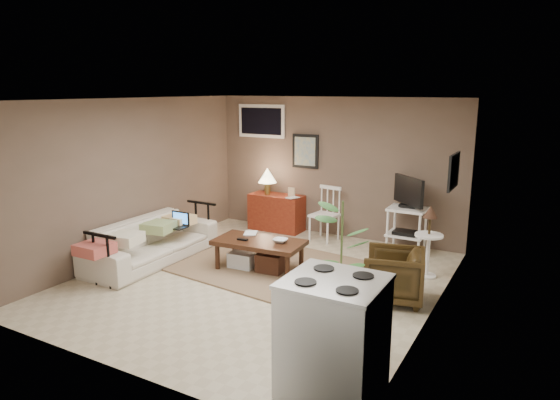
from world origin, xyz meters
The scene contains 20 objects.
floor centered at (0.00, 0.00, 0.00)m, with size 5.00×5.00×0.00m, color #C1B293.
art_back centered at (-0.55, 2.48, 1.45)m, with size 0.50×0.03×0.60m, color black.
art_right centered at (2.23, 1.05, 1.52)m, with size 0.03×0.60×0.45m, color black.
window centered at (-1.45, 2.48, 1.95)m, with size 0.96×0.03×0.60m, color white.
rug centered at (-0.28, 0.53, 0.01)m, with size 2.54×2.03×0.02m, color #81674B.
coffee_table centered at (-0.21, 0.32, 0.27)m, with size 1.30×0.74×0.48m.
sofa centered at (-1.80, -0.13, 0.42)m, with size 2.15×0.63×0.84m, color beige.
sofa_pillows centered at (-1.75, -0.37, 0.52)m, with size 0.41×2.04×0.14m, color beige, non-canonical shape.
sofa_end_rails centered at (-1.68, -0.13, 0.36)m, with size 0.58×2.15×0.72m, color black, non-canonical shape.
laptop centered at (-1.59, 0.24, 0.54)m, with size 0.33×0.24×0.22m.
red_console centered at (-1.04, 2.26, 0.39)m, with size 0.98×0.44×1.14m.
spindle_chair centered at (0.00, 2.13, 0.43)m, with size 0.46×0.46×0.91m.
tv_stand centered at (1.39, 2.14, 0.64)m, with size 0.58×0.52×1.21m.
side_table centered at (1.94, 1.23, 0.62)m, with size 0.38×0.38×1.01m.
armchair centered at (1.76, 0.25, 0.35)m, with size 0.68×0.64×0.70m, color black.
potted_plant centered at (1.58, -1.03, 0.80)m, with size 0.38×0.38×1.50m.
stove centered at (1.87, -1.88, 0.52)m, with size 0.80×0.74×1.04m.
bowl centered at (0.10, 0.38, 0.55)m, with size 0.20×0.05×0.20m, color #37170F.
book_table centered at (-0.55, 0.49, 0.57)m, with size 0.18×0.02×0.25m, color #37170F.
book_console centered at (-0.70, 2.17, 0.76)m, with size 0.16×0.02×0.22m, color #37170F.
Camera 1 is at (3.32, -5.40, 2.54)m, focal length 32.00 mm.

